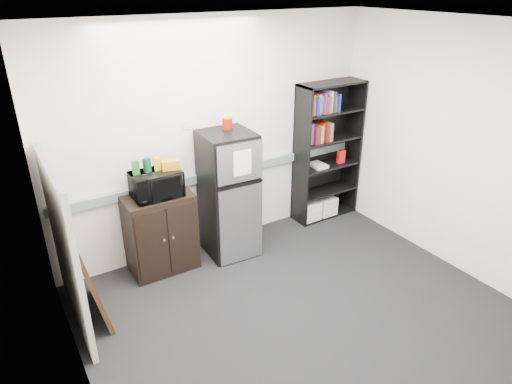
% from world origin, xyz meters
% --- Properties ---
extents(floor, '(4.00, 4.00, 0.00)m').
position_xyz_m(floor, '(0.00, 0.00, 0.00)').
color(floor, black).
rests_on(floor, ground).
extents(wall_back, '(4.00, 0.02, 2.70)m').
position_xyz_m(wall_back, '(0.00, 1.75, 1.35)').
color(wall_back, white).
rests_on(wall_back, floor).
extents(wall_right, '(0.02, 3.50, 2.70)m').
position_xyz_m(wall_right, '(2.00, 0.00, 1.35)').
color(wall_right, white).
rests_on(wall_right, floor).
extents(wall_left, '(0.02, 3.50, 2.70)m').
position_xyz_m(wall_left, '(-2.00, 0.00, 1.35)').
color(wall_left, white).
rests_on(wall_left, floor).
extents(ceiling, '(4.00, 3.50, 0.02)m').
position_xyz_m(ceiling, '(0.00, 0.00, 2.70)').
color(ceiling, white).
rests_on(ceiling, wall_back).
extents(electrical_raceway, '(3.92, 0.05, 0.10)m').
position_xyz_m(electrical_raceway, '(0.00, 1.72, 0.90)').
color(electrical_raceway, gray).
rests_on(electrical_raceway, wall_back).
extents(wall_note, '(0.14, 0.00, 0.10)m').
position_xyz_m(wall_note, '(-0.35, 1.74, 1.55)').
color(wall_note, white).
rests_on(wall_note, wall_back).
extents(bookshelf, '(0.90, 0.34, 1.85)m').
position_xyz_m(bookshelf, '(1.51, 1.57, 0.97)').
color(bookshelf, black).
rests_on(bookshelf, floor).
extents(cubicle_partition, '(0.06, 1.30, 1.62)m').
position_xyz_m(cubicle_partition, '(-1.90, 1.08, 0.81)').
color(cubicle_partition, gray).
rests_on(cubicle_partition, floor).
extents(cabinet, '(0.73, 0.49, 0.91)m').
position_xyz_m(cabinet, '(-0.87, 1.50, 0.46)').
color(cabinet, black).
rests_on(cabinet, floor).
extents(microwave, '(0.51, 0.35, 0.28)m').
position_xyz_m(microwave, '(-0.87, 1.48, 1.05)').
color(microwave, black).
rests_on(microwave, cabinet).
extents(snack_box_a, '(0.07, 0.06, 0.15)m').
position_xyz_m(snack_box_a, '(-1.05, 1.52, 1.27)').
color(snack_box_a, '#1D5C1A').
rests_on(snack_box_a, microwave).
extents(snack_box_b, '(0.08, 0.07, 0.15)m').
position_xyz_m(snack_box_b, '(-0.93, 1.52, 1.27)').
color(snack_box_b, '#0C3619').
rests_on(snack_box_b, microwave).
extents(snack_box_c, '(0.08, 0.06, 0.14)m').
position_xyz_m(snack_box_c, '(-0.82, 1.52, 1.26)').
color(snack_box_c, gold).
rests_on(snack_box_c, microwave).
extents(snack_bag, '(0.20, 0.15, 0.10)m').
position_xyz_m(snack_bag, '(-0.70, 1.47, 1.24)').
color(snack_bag, '#B97912').
rests_on(snack_bag, microwave).
extents(refrigerator, '(0.59, 0.61, 1.50)m').
position_xyz_m(refrigerator, '(-0.04, 1.42, 0.75)').
color(refrigerator, black).
rests_on(refrigerator, floor).
extents(coffee_can, '(0.12, 0.12, 0.16)m').
position_xyz_m(coffee_can, '(0.03, 1.55, 1.58)').
color(coffee_can, '#9F1107').
rests_on(coffee_can, refrigerator).
extents(framed_poster, '(0.23, 0.78, 0.99)m').
position_xyz_m(framed_poster, '(-1.77, 1.09, 0.50)').
color(framed_poster, black).
rests_on(framed_poster, floor).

